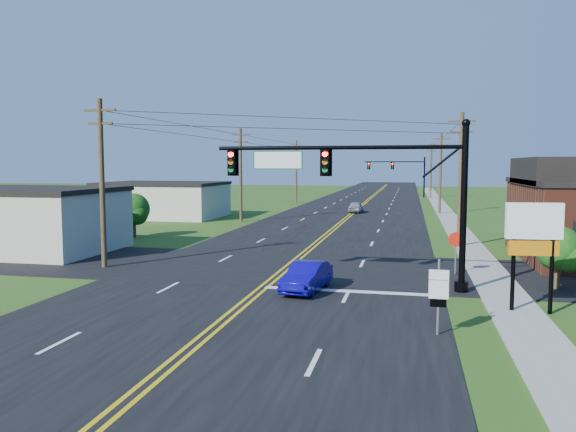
% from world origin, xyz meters
% --- Properties ---
extents(ground, '(260.00, 260.00, 0.00)m').
position_xyz_m(ground, '(0.00, 0.00, 0.00)').
color(ground, '#2B4E16').
rests_on(ground, ground).
extents(road_main, '(16.00, 220.00, 0.04)m').
position_xyz_m(road_main, '(0.00, 50.00, 0.02)').
color(road_main, black).
rests_on(road_main, ground).
extents(road_cross, '(70.00, 10.00, 0.04)m').
position_xyz_m(road_cross, '(0.00, 12.00, 0.02)').
color(road_cross, black).
rests_on(road_cross, ground).
extents(sidewalk, '(2.00, 160.00, 0.08)m').
position_xyz_m(sidewalk, '(10.50, 40.00, 0.04)').
color(sidewalk, gray).
rests_on(sidewalk, ground).
extents(signal_mast_main, '(11.30, 0.60, 7.48)m').
position_xyz_m(signal_mast_main, '(4.34, 8.00, 4.75)').
color(signal_mast_main, black).
rests_on(signal_mast_main, ground).
extents(signal_mast_far, '(10.98, 0.60, 7.48)m').
position_xyz_m(signal_mast_far, '(4.44, 80.00, 4.55)').
color(signal_mast_far, black).
rests_on(signal_mast_far, ground).
extents(cream_bldg_near, '(10.20, 8.20, 4.10)m').
position_xyz_m(cream_bldg_near, '(-17.00, 14.00, 2.06)').
color(cream_bldg_near, beige).
rests_on(cream_bldg_near, ground).
extents(cream_bldg_far, '(12.20, 9.20, 3.70)m').
position_xyz_m(cream_bldg_far, '(-19.00, 38.00, 1.86)').
color(cream_bldg_far, beige).
rests_on(cream_bldg_far, ground).
extents(utility_pole_left_a, '(1.80, 0.28, 9.00)m').
position_xyz_m(utility_pole_left_a, '(-9.50, 10.00, 4.72)').
color(utility_pole_left_a, '#3D2E1B').
rests_on(utility_pole_left_a, ground).
extents(utility_pole_left_b, '(1.80, 0.28, 9.00)m').
position_xyz_m(utility_pole_left_b, '(-9.50, 35.00, 4.72)').
color(utility_pole_left_b, '#3D2E1B').
rests_on(utility_pole_left_b, ground).
extents(utility_pole_left_c, '(1.80, 0.28, 9.00)m').
position_xyz_m(utility_pole_left_c, '(-9.50, 62.00, 4.72)').
color(utility_pole_left_c, '#3D2E1B').
rests_on(utility_pole_left_c, ground).
extents(utility_pole_right_a, '(1.80, 0.28, 9.00)m').
position_xyz_m(utility_pole_right_a, '(9.80, 22.00, 4.72)').
color(utility_pole_right_a, '#3D2E1B').
rests_on(utility_pole_right_a, ground).
extents(utility_pole_right_b, '(1.80, 0.28, 9.00)m').
position_xyz_m(utility_pole_right_b, '(9.80, 48.00, 4.72)').
color(utility_pole_right_b, '#3D2E1B').
rests_on(utility_pole_right_b, ground).
extents(utility_pole_right_c, '(1.80, 0.28, 9.00)m').
position_xyz_m(utility_pole_right_c, '(9.80, 78.00, 4.72)').
color(utility_pole_right_c, '#3D2E1B').
rests_on(utility_pole_right_c, ground).
extents(tree_right_back, '(3.00, 3.00, 4.10)m').
position_xyz_m(tree_right_back, '(16.00, 26.00, 2.60)').
color(tree_right_back, '#3D2E1B').
rests_on(tree_right_back, ground).
extents(shrub_corner, '(2.00, 2.00, 2.86)m').
position_xyz_m(shrub_corner, '(13.00, 9.50, 1.85)').
color(shrub_corner, '#3D2E1B').
rests_on(shrub_corner, ground).
extents(tree_left, '(2.40, 2.40, 3.37)m').
position_xyz_m(tree_left, '(-14.00, 22.00, 2.16)').
color(tree_left, '#3D2E1B').
rests_on(tree_left, ground).
extents(blue_car, '(1.84, 3.94, 1.25)m').
position_xyz_m(blue_car, '(2.19, 6.75, 0.63)').
color(blue_car, '#0E0693').
rests_on(blue_car, ground).
extents(distant_car, '(1.56, 3.75, 1.27)m').
position_xyz_m(distant_car, '(0.46, 47.39, 0.64)').
color(distant_car, '#ACACB1').
rests_on(distant_car, ground).
extents(route_sign, '(0.63, 0.10, 2.52)m').
position_xyz_m(route_sign, '(7.50, 1.34, 1.47)').
color(route_sign, slate).
rests_on(route_sign, ground).
extents(stop_sign, '(0.78, 0.15, 2.19)m').
position_xyz_m(stop_sign, '(8.83, 11.98, 1.58)').
color(stop_sign, slate).
rests_on(stop_sign, ground).
extents(pylon_sign, '(2.03, 0.45, 4.14)m').
position_xyz_m(pylon_sign, '(11.05, 5.03, 3.03)').
color(pylon_sign, black).
rests_on(pylon_sign, ground).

